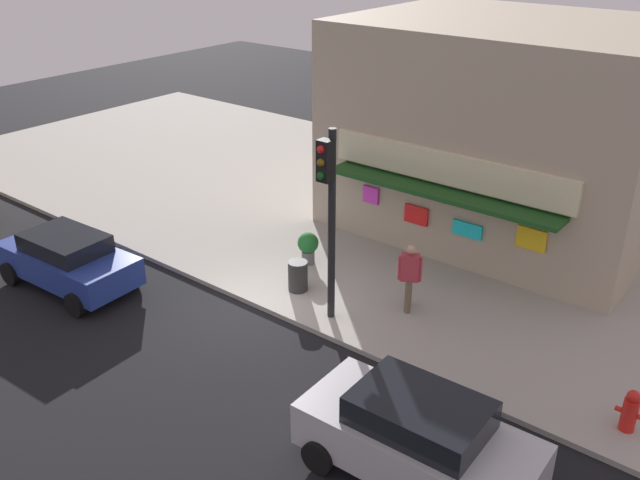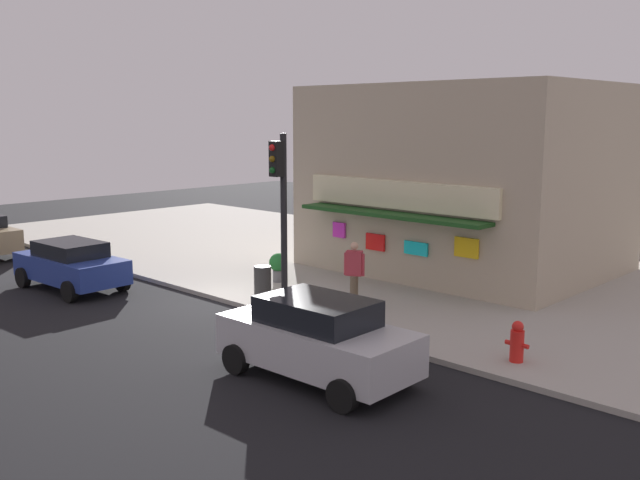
{
  "view_description": "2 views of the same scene",
  "coord_description": "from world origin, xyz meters",
  "px_view_note": "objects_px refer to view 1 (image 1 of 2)",
  "views": [
    {
      "loc": [
        10.67,
        -10.82,
        9.18
      ],
      "look_at": [
        0.85,
        1.56,
        1.6
      ],
      "focal_mm": 38.73,
      "sensor_mm": 36.0,
      "label": 1
    },
    {
      "loc": [
        15.88,
        -12.43,
        5.32
      ],
      "look_at": [
        1.91,
        2.1,
        1.82
      ],
      "focal_mm": 39.79,
      "sensor_mm": 36.0,
      "label": 2
    }
  ],
  "objects_px": {
    "pedestrian": "(410,274)",
    "parked_car_blue": "(68,259)",
    "parked_car_silver": "(418,438)",
    "traffic_light": "(329,202)",
    "potted_plant_by_doorway": "(308,246)",
    "fire_hydrant": "(630,411)",
    "trash_can": "(298,276)"
  },
  "relations": [
    {
      "from": "traffic_light",
      "to": "trash_can",
      "type": "xyz_separation_m",
      "value": [
        -1.47,
        0.6,
        -2.65
      ]
    },
    {
      "from": "traffic_light",
      "to": "potted_plant_by_doorway",
      "type": "height_order",
      "value": "traffic_light"
    },
    {
      "from": "potted_plant_by_doorway",
      "to": "parked_car_blue",
      "type": "height_order",
      "value": "parked_car_blue"
    },
    {
      "from": "pedestrian",
      "to": "parked_car_blue",
      "type": "xyz_separation_m",
      "value": [
        -7.86,
        -4.42,
        -0.31
      ]
    },
    {
      "from": "trash_can",
      "to": "parked_car_blue",
      "type": "bearing_deg",
      "value": -145.84
    },
    {
      "from": "pedestrian",
      "to": "parked_car_silver",
      "type": "bearing_deg",
      "value": -56.64
    },
    {
      "from": "traffic_light",
      "to": "parked_car_blue",
      "type": "xyz_separation_m",
      "value": [
        -6.56,
        -2.85,
        -2.4
      ]
    },
    {
      "from": "fire_hydrant",
      "to": "parked_car_blue",
      "type": "distance_m",
      "value": 13.92
    },
    {
      "from": "fire_hydrant",
      "to": "parked_car_silver",
      "type": "bearing_deg",
      "value": -126.93
    },
    {
      "from": "traffic_light",
      "to": "trash_can",
      "type": "bearing_deg",
      "value": 157.81
    },
    {
      "from": "parked_car_blue",
      "to": "trash_can",
      "type": "bearing_deg",
      "value": 34.16
    },
    {
      "from": "parked_car_silver",
      "to": "potted_plant_by_doorway",
      "type": "bearing_deg",
      "value": 142.67
    },
    {
      "from": "traffic_light",
      "to": "potted_plant_by_doorway",
      "type": "xyz_separation_m",
      "value": [
        -2.23,
        1.95,
        -2.52
      ]
    },
    {
      "from": "parked_car_blue",
      "to": "traffic_light",
      "type": "bearing_deg",
      "value": 23.51
    },
    {
      "from": "trash_can",
      "to": "pedestrian",
      "type": "bearing_deg",
      "value": 19.21
    },
    {
      "from": "trash_can",
      "to": "pedestrian",
      "type": "height_order",
      "value": "pedestrian"
    },
    {
      "from": "fire_hydrant",
      "to": "parked_car_blue",
      "type": "xyz_separation_m",
      "value": [
        -13.53,
        -3.24,
        0.23
      ]
    },
    {
      "from": "parked_car_silver",
      "to": "parked_car_blue",
      "type": "relative_size",
      "value": 1.04
    },
    {
      "from": "trash_can",
      "to": "parked_car_blue",
      "type": "distance_m",
      "value": 6.15
    },
    {
      "from": "potted_plant_by_doorway",
      "to": "pedestrian",
      "type": "bearing_deg",
      "value": -6.18
    },
    {
      "from": "potted_plant_by_doorway",
      "to": "parked_car_silver",
      "type": "relative_size",
      "value": 0.22
    },
    {
      "from": "trash_can",
      "to": "potted_plant_by_doorway",
      "type": "bearing_deg",
      "value": 119.47
    },
    {
      "from": "parked_car_silver",
      "to": "parked_car_blue",
      "type": "xyz_separation_m",
      "value": [
        -10.92,
        0.23,
        -0.08
      ]
    },
    {
      "from": "traffic_light",
      "to": "pedestrian",
      "type": "xyz_separation_m",
      "value": [
        1.3,
        1.57,
        -2.09
      ]
    },
    {
      "from": "fire_hydrant",
      "to": "trash_can",
      "type": "distance_m",
      "value": 8.45
    },
    {
      "from": "trash_can",
      "to": "fire_hydrant",
      "type": "bearing_deg",
      "value": -1.41
    },
    {
      "from": "trash_can",
      "to": "parked_car_silver",
      "type": "height_order",
      "value": "parked_car_silver"
    },
    {
      "from": "trash_can",
      "to": "parked_car_blue",
      "type": "xyz_separation_m",
      "value": [
        -5.09,
        -3.45,
        0.25
      ]
    },
    {
      "from": "traffic_light",
      "to": "pedestrian",
      "type": "height_order",
      "value": "traffic_light"
    },
    {
      "from": "pedestrian",
      "to": "potted_plant_by_doorway",
      "type": "bearing_deg",
      "value": 173.82
    },
    {
      "from": "pedestrian",
      "to": "parked_car_blue",
      "type": "height_order",
      "value": "pedestrian"
    },
    {
      "from": "trash_can",
      "to": "parked_car_blue",
      "type": "relative_size",
      "value": 0.2
    }
  ]
}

